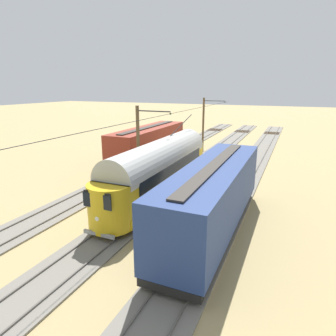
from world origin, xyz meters
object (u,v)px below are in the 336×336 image
Objects in this scene: boxcar_adjacent at (149,144)px; coach_far_siding at (214,196)px; catenary_pole_foreground at (204,121)px; catenary_pole_mid_near at (139,144)px; vintage_streetcar at (160,168)px.

coach_far_siding is at bearing 130.34° from boxcar_adjacent.
catenary_pole_mid_near is at bearing 90.00° from catenary_pole_foreground.
coach_far_siding is 9.97m from catenary_pole_mid_near.
coach_far_siding is (-5.15, 3.87, -0.09)m from vintage_streetcar.
catenary_pole_mid_near is at bearing -35.26° from vintage_streetcar.
boxcar_adjacent is (5.15, -8.25, -0.09)m from vintage_streetcar.
boxcar_adjacent is 0.97× the size of coach_far_siding.
boxcar_adjacent is 15.91m from coach_far_siding.
catenary_pole_foreground and catenary_pole_mid_near have the same top height.
catenary_pole_foreground reaches higher than vintage_streetcar.
vintage_streetcar is 2.35× the size of catenary_pole_mid_near.
coach_far_siding is at bearing 108.14° from catenary_pole_foreground.
coach_far_siding is (-10.30, 12.13, 0.00)m from boxcar_adjacent.
coach_far_siding is 1.95× the size of catenary_pole_foreground.
catenary_pole_foreground reaches higher than coach_far_siding.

